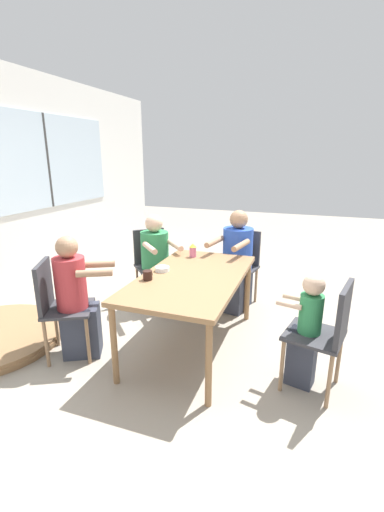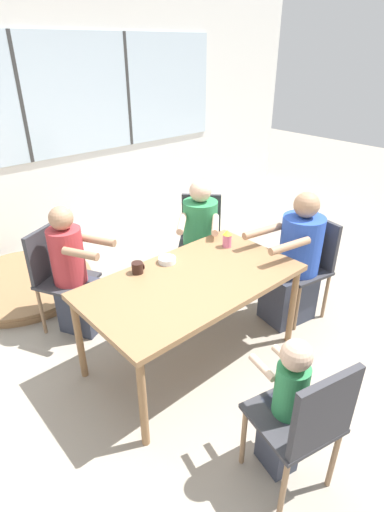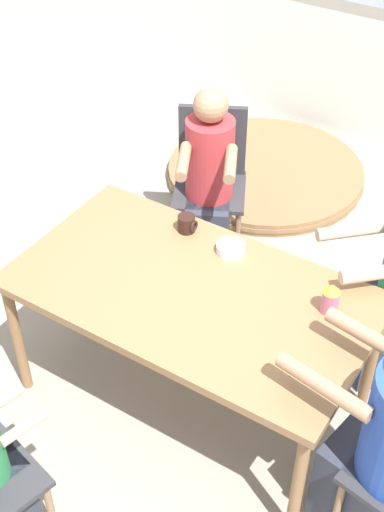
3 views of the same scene
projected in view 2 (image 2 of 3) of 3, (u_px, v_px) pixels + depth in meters
name	position (u px, v px, depth m)	size (l,w,h in m)	color
ground_plane	(192.00, 356.00, 3.12)	(16.00, 16.00, 0.00)	gray
wall_back_with_windows	(24.00, 123.00, 4.19)	(8.40, 0.08, 2.80)	silver
dining_table	(192.00, 286.00, 2.81)	(1.54, 0.86, 0.71)	olive
chair_for_woman_green_shirt	(57.00, 270.00, 3.24)	(0.54, 0.54, 0.88)	#333338
chair_for_man_blue_shirt	(201.00, 232.00, 3.90)	(0.57, 0.57, 0.88)	#333338
chair_for_man_teal_shirt	(309.00, 259.00, 3.41)	(0.47, 0.47, 0.88)	#333338
chair_for_toddler	(307.00, 420.00, 1.95)	(0.48, 0.48, 0.88)	#333338
person_woman_green_shirt	(74.00, 277.00, 3.20)	(0.45, 0.54, 1.10)	#333847
person_man_blue_shirt	(200.00, 243.00, 3.78)	(0.64, 0.63, 1.09)	#333847
person_man_teal_shirt	(295.00, 266.00, 3.34)	(0.67, 0.44, 1.15)	#333847
person_toddler	(285.00, 410.00, 2.11)	(0.24, 0.34, 0.92)	#333847
coffee_mug	(138.00, 268.00, 2.84)	(0.09, 0.08, 0.08)	black
sippy_cup	(227.00, 238.00, 3.19)	(0.07, 0.07, 0.14)	#CC668C
bowl_white_shallow	(167.00, 260.00, 2.98)	(0.13, 0.13, 0.04)	silver
folded_table_stack	(24.00, 284.00, 3.97)	(1.34, 1.34, 0.09)	olive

